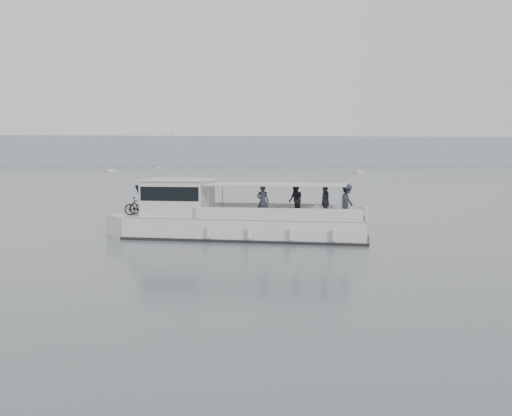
{
  "coord_description": "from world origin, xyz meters",
  "views": [
    {
      "loc": [
        1.17,
        -26.88,
        4.03
      ],
      "look_at": [
        3.46,
        2.67,
        1.6
      ],
      "focal_mm": 40.0,
      "sensor_mm": 36.0,
      "label": 1
    }
  ],
  "objects": [
    {
      "name": "ground",
      "position": [
        0.0,
        0.0,
        0.0
      ],
      "size": [
        1400.0,
        1400.0,
        0.0
      ],
      "primitive_type": "plane",
      "color": "slate",
      "rests_on": "ground"
    },
    {
      "name": "moored_fleet",
      "position": [
        -28.49,
        205.48,
        0.36
      ],
      "size": [
        452.86,
        343.91,
        10.99
      ],
      "color": "white",
      "rests_on": "ground"
    },
    {
      "name": "headland",
      "position": [
        0.0,
        560.0,
        14.0
      ],
      "size": [
        1400.0,
        90.0,
        28.0
      ],
      "primitive_type": "cube",
      "color": "#939EA8",
      "rests_on": "ground"
    },
    {
      "name": "tour_boat",
      "position": [
        1.77,
        3.0,
        0.98
      ],
      "size": [
        14.14,
        6.63,
        5.95
      ],
      "rotation": [
        0.0,
        0.0,
        -0.27
      ],
      "color": "white",
      "rests_on": "ground"
    }
  ]
}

